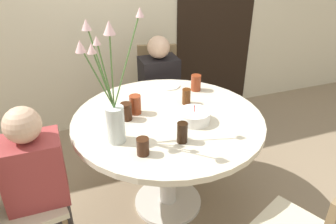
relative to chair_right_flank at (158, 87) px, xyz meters
name	(u,v)px	position (x,y,z in m)	size (l,w,h in m)	color
ground_plane	(168,202)	(-0.26, -1.01, -0.52)	(16.00, 16.00, 0.00)	#89755B
wall_back	(117,0)	(-0.26, 0.40, 0.78)	(8.00, 0.05, 2.60)	beige
doorway_panel	(216,21)	(0.79, 0.37, 0.51)	(0.90, 0.01, 2.05)	black
dining_table	(168,134)	(-0.26, -1.01, 0.12)	(1.29, 1.29, 0.77)	beige
chair_right_flank	(158,87)	(0.00, 0.00, 0.00)	(0.49, 0.49, 0.92)	beige
chair_left_flank	(10,200)	(-1.29, -1.18, 0.00)	(0.46, 0.46, 0.92)	beige
birthday_cake	(194,116)	(-0.12, -1.12, 0.29)	(0.21, 0.21, 0.12)	white
flower_vase	(112,102)	(-0.66, -1.17, 0.52)	(0.38, 0.31, 0.75)	silver
side_plate	(169,86)	(-0.08, -0.54, 0.26)	(0.17, 0.17, 0.01)	white
drink_glass_0	(182,133)	(-0.29, -1.31, 0.32)	(0.06, 0.06, 0.13)	black
drink_glass_1	(126,111)	(-0.53, -0.94, 0.31)	(0.08, 0.08, 0.12)	#33190C
drink_glass_2	(143,147)	(-0.54, -1.35, 0.30)	(0.07, 0.07, 0.10)	#33190C
drink_glass_3	(135,105)	(-0.45, -0.88, 0.32)	(0.08, 0.08, 0.13)	maroon
drink_glass_4	(196,83)	(0.09, -0.68, 0.32)	(0.08, 0.08, 0.12)	maroon
drink_glass_5	(186,96)	(-0.07, -0.87, 0.31)	(0.06, 0.06, 0.11)	#51280F
person_guest	(159,95)	(-0.04, -0.15, -0.01)	(0.34, 0.24, 1.08)	#383333
person_woman	(39,193)	(-1.13, -1.15, -0.01)	(0.34, 0.24, 1.08)	#383333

